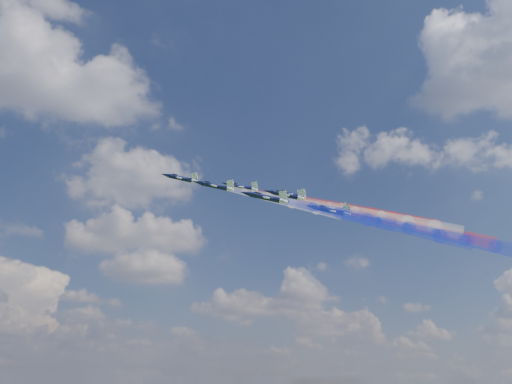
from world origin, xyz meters
name	(u,v)px	position (x,y,z in m)	size (l,w,h in m)	color
jet_lead	(181,178)	(-22.73, -12.16, 143.29)	(8.62, 10.77, 2.87)	black
trail_lead	(268,197)	(-2.44, -22.82, 137.21)	(3.59, 37.91, 3.59)	white
jet_inner_left	(215,186)	(-17.97, -27.61, 136.79)	(8.62, 10.77, 2.87)	black
trail_inner_left	(312,207)	(2.32, -38.26, 130.71)	(3.59, 37.91, 3.59)	#1727C9
jet_inner_right	(241,187)	(-5.56, -10.84, 143.37)	(8.62, 10.77, 2.87)	black
trail_inner_right	(326,205)	(14.74, -21.50, 137.29)	(3.59, 37.91, 3.59)	red
jet_outer_left	(266,197)	(-11.48, -43.90, 129.74)	(8.62, 10.77, 2.87)	black
trail_outer_left	(377,222)	(8.81, -54.56, 123.67)	(3.59, 37.91, 3.59)	#1727C9
jet_center_third	(286,195)	(0.37, -27.49, 136.65)	(8.62, 10.77, 2.87)	black
trail_center_third	(381,215)	(20.67, -38.15, 130.57)	(3.59, 37.91, 3.59)	white
jet_outer_right	(290,194)	(10.68, -7.23, 144.26)	(8.62, 10.77, 2.87)	black
trail_outer_right	(372,212)	(30.98, -17.88, 138.19)	(3.59, 37.91, 3.59)	red
jet_rear_left	(330,211)	(6.09, -39.69, 129.83)	(8.62, 10.77, 2.87)	black
trail_rear_left	(436,233)	(26.38, -50.34, 123.76)	(3.59, 37.91, 3.59)	#1727C9
jet_rear_right	(329,208)	(15.90, -21.16, 136.77)	(8.62, 10.77, 2.87)	black
trail_rear_right	(419,227)	(36.19, -31.81, 130.69)	(3.59, 37.91, 3.59)	red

